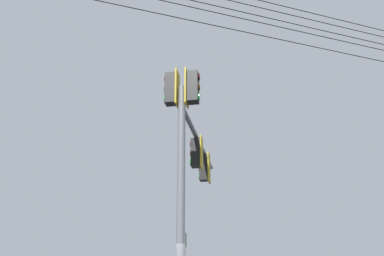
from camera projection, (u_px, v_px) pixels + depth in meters
name	position (u px, v px, depth m)	size (l,w,h in m)	color
signal_mast_assembly	(190.00, 154.00, 11.77)	(5.88, 1.13, 7.10)	slate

